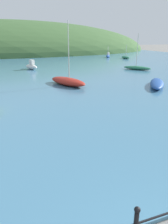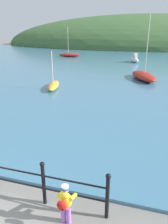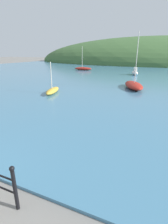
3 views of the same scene
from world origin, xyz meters
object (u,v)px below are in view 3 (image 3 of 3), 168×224
(boat_blue_hull, at_px, (83,69))
(boat_twin_mast, at_px, (53,90))
(boat_green_fishing, at_px, (134,85))
(boat_white_sailboat, at_px, (135,72))

(boat_blue_hull, distance_m, boat_twin_mast, 20.46)
(boat_blue_hull, height_order, boat_green_fishing, boat_green_fishing)
(boat_blue_hull, bearing_deg, boat_white_sailboat, -18.74)
(boat_blue_hull, distance_m, boat_green_fishing, 18.91)
(boat_green_fishing, bearing_deg, boat_white_sailboat, 98.38)
(boat_twin_mast, bearing_deg, boat_white_sailboat, 74.04)
(boat_twin_mast, distance_m, boat_white_sailboat, 16.61)
(boat_blue_hull, xyz_separation_m, boat_white_sailboat, (10.57, -3.59, 0.08))
(boat_twin_mast, relative_size, boat_green_fishing, 0.55)
(boat_white_sailboat, xyz_separation_m, boat_green_fishing, (1.60, -10.88, -0.06))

